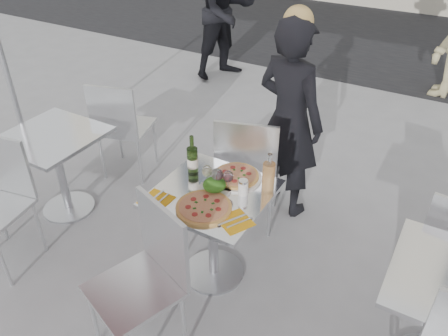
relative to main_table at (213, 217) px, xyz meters
The scene contains 21 objects.
ground 0.54m from the main_table, ahead, with size 80.00×80.00×0.00m, color slate.
street_asphalt 6.52m from the main_table, 90.00° to the left, with size 24.00×5.00×0.00m, color black.
main_table is the anchor object (origin of this frame).
side_table_left 1.50m from the main_table, behind, with size 0.72×0.72×0.75m.
chair_far 0.60m from the main_table, 94.46° to the left, with size 0.59×0.60×1.03m.
chair_near 0.64m from the main_table, 94.01° to the right, with size 0.58×0.59×1.00m.
side_chair_lfar 1.54m from the main_table, 154.75° to the left, with size 0.56×0.57×0.98m.
woman_diner 1.06m from the main_table, 84.62° to the left, with size 0.61×0.40×1.67m, color black.
pedestrian_a 3.91m from the main_table, 118.67° to the left, with size 0.90×0.70×1.84m, color black.
pizza_near 0.28m from the main_table, 75.73° to the right, with size 0.35×0.35×0.02m.
pizza_far 0.32m from the main_table, 74.66° to the left, with size 0.34×0.34×0.03m.
salad_plate 0.25m from the main_table, 83.38° to the left, with size 0.22×0.22×0.09m.
wine_bottle 0.41m from the main_table, 153.13° to the left, with size 0.07×0.07×0.29m.
carafe 0.49m from the main_table, 29.77° to the left, with size 0.08×0.08×0.29m.
sugar_shaker 0.33m from the main_table, 24.25° to the left, with size 0.06×0.06×0.11m.
wineglass_white_a 0.33m from the main_table, 145.90° to the left, with size 0.07×0.07×0.16m.
wineglass_white_b 0.32m from the main_table, 81.55° to the left, with size 0.07×0.07×0.16m.
wineglass_red_a 0.32m from the main_table, 70.50° to the left, with size 0.07×0.07×0.16m.
wineglass_red_b 0.34m from the main_table, 36.22° to the left, with size 0.07×0.07×0.16m.
napkin_left 0.42m from the main_table, 136.06° to the right, with size 0.18×0.20×0.01m.
napkin_right 0.39m from the main_table, 33.88° to the right, with size 0.24×0.24×0.01m.
Camera 1 is at (1.20, -1.92, 2.45)m, focal length 35.00 mm.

